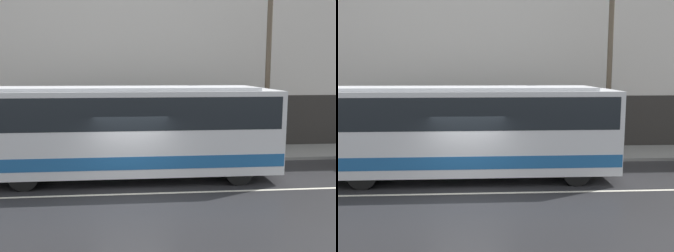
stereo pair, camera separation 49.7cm
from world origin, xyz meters
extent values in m
plane|color=#262628|center=(0.00, 0.00, 0.00)|extent=(60.00, 60.00, 0.00)
cube|color=gray|center=(0.00, 5.45, 0.07)|extent=(60.00, 2.89, 0.14)
cube|color=silver|center=(0.00, 7.04, 5.47)|extent=(60.00, 0.30, 10.94)
cube|color=#2D2B28|center=(0.00, 6.88, 1.37)|extent=(60.00, 0.06, 2.73)
cube|color=beige|center=(0.00, 0.00, 0.00)|extent=(54.00, 0.14, 0.01)
cube|color=silver|center=(-0.32, 1.78, 1.83)|extent=(11.40, 2.49, 2.96)
cube|color=#1E5999|center=(-0.32, 1.78, 0.90)|extent=(11.34, 2.51, 0.45)
cube|color=black|center=(-0.32, 1.78, 2.57)|extent=(11.05, 2.51, 1.13)
cube|color=orange|center=(5.33, 1.78, 3.12)|extent=(0.12, 1.86, 0.28)
cube|color=silver|center=(-0.32, 1.78, 3.37)|extent=(9.69, 2.11, 0.12)
cylinder|color=black|center=(3.78, 0.70, 0.51)|extent=(1.01, 0.28, 1.01)
cylinder|color=black|center=(3.78, 2.86, 0.51)|extent=(1.01, 0.28, 1.01)
cylinder|color=black|center=(-3.62, 0.70, 0.51)|extent=(1.01, 0.28, 1.01)
cylinder|color=black|center=(-3.62, 2.86, 0.51)|extent=(1.01, 0.28, 1.01)
cylinder|color=brown|center=(6.06, 4.45, 3.79)|extent=(0.23, 0.23, 7.31)
cylinder|color=#1E5933|center=(-1.05, 6.36, 0.89)|extent=(0.36, 0.36, 1.51)
sphere|color=tan|center=(-1.05, 6.36, 1.78)|extent=(0.28, 0.28, 0.28)
camera|label=1|loc=(0.10, -11.87, 4.05)|focal=40.00mm
camera|label=2|loc=(0.60, -11.90, 4.05)|focal=40.00mm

